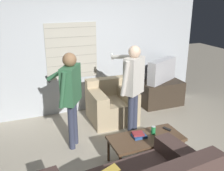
% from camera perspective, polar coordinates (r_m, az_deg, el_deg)
% --- Properties ---
extents(ground_plane, '(16.00, 16.00, 0.00)m').
position_cam_1_polar(ground_plane, '(4.22, 2.48, -15.53)').
color(ground_plane, '#B2A893').
extents(wall_back, '(5.20, 0.08, 2.55)m').
position_cam_1_polar(wall_back, '(5.50, -6.08, 7.21)').
color(wall_back, '#ADB2B7').
rests_on(wall_back, ground_plane).
extents(armchair_beige, '(0.88, 0.86, 0.80)m').
position_cam_1_polar(armchair_beige, '(5.25, -0.20, -4.11)').
color(armchair_beige, tan).
rests_on(armchair_beige, ground_plane).
extents(coffee_table, '(1.10, 0.53, 0.42)m').
position_cam_1_polar(coffee_table, '(3.98, 7.39, -11.59)').
color(coffee_table, brown).
rests_on(coffee_table, ground_plane).
extents(tv_stand, '(0.95, 0.58, 0.55)m').
position_cam_1_polar(tv_stand, '(6.10, 10.50, -1.62)').
color(tv_stand, '#33281E').
rests_on(tv_stand, ground_plane).
extents(tv, '(0.87, 0.59, 0.51)m').
position_cam_1_polar(tv, '(5.93, 10.78, 3.19)').
color(tv, '#B2B2B7').
rests_on(tv, tv_stand).
extents(person_left_standing, '(0.53, 0.77, 1.58)m').
position_cam_1_polar(person_left_standing, '(4.13, -9.03, -0.82)').
color(person_left_standing, '#33384C').
rests_on(person_left_standing, ground_plane).
extents(person_right_standing, '(0.47, 0.81, 1.64)m').
position_cam_1_polar(person_right_standing, '(4.37, 4.59, 0.82)').
color(person_right_standing, '#33384C').
rests_on(person_right_standing, ground_plane).
extents(book_stack, '(0.20, 0.18, 0.06)m').
position_cam_1_polar(book_stack, '(3.94, 5.84, -10.72)').
color(book_stack, '#284C89').
rests_on(book_stack, coffee_table).
extents(soda_can, '(0.07, 0.07, 0.13)m').
position_cam_1_polar(soda_can, '(4.03, 8.99, -9.59)').
color(soda_can, '#238E47').
rests_on(soda_can, coffee_table).
extents(spare_remote, '(0.09, 0.14, 0.02)m').
position_cam_1_polar(spare_remote, '(4.21, 11.85, -9.23)').
color(spare_remote, black).
rests_on(spare_remote, coffee_table).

